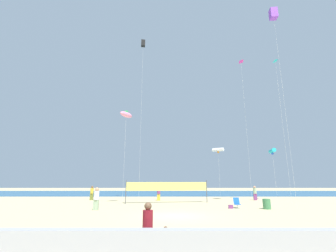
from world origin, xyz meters
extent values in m
plane|color=#D1BC89|center=(0.00, 0.00, 0.00)|extent=(120.00, 120.00, 0.00)
cube|color=#28608C|center=(0.00, 29.18, 0.00)|extent=(120.00, 20.00, 0.01)
cube|color=#A8A8AD|center=(0.00, -9.31, 0.47)|extent=(28.00, 0.44, 0.94)
cube|color=#EA7260|center=(-1.22, -7.98, 0.36)|extent=(0.35, 0.21, 0.73)
cylinder|color=maroon|center=(-1.22, -7.98, 1.03)|extent=(0.37, 0.37, 0.60)
sphere|color=brown|center=(-1.22, -7.98, 1.46)|extent=(0.27, 0.27, 0.27)
cube|color=#2D2D33|center=(-0.59, -7.96, 0.18)|extent=(0.17, 0.10, 0.36)
cylinder|color=#19727A|center=(-0.59, -7.96, 0.51)|extent=(0.18, 0.18, 0.30)
sphere|color=brown|center=(-0.59, -7.96, 0.72)|extent=(0.13, 0.13, 0.13)
cube|color=#7A3872|center=(10.24, 12.79, 0.39)|extent=(0.37, 0.22, 0.78)
cylinder|color=#99B28C|center=(10.24, 12.79, 1.10)|extent=(0.39, 0.39, 0.64)
sphere|color=tan|center=(10.24, 12.79, 1.56)|extent=(0.29, 0.29, 0.29)
cube|color=#99B28C|center=(-6.38, 3.01, 0.41)|extent=(0.39, 0.24, 0.82)
cylinder|color=white|center=(-6.38, 3.01, 1.16)|extent=(0.41, 0.41, 0.68)
sphere|color=tan|center=(-6.38, 3.01, 1.65)|extent=(0.30, 0.30, 0.30)
cube|color=olive|center=(-9.99, 13.03, 0.39)|extent=(0.37, 0.22, 0.78)
cylinder|color=gold|center=(-9.99, 13.03, 1.10)|extent=(0.39, 0.39, 0.64)
sphere|color=brown|center=(-9.99, 13.03, 1.57)|extent=(0.29, 0.29, 0.29)
cube|color=gold|center=(-1.64, 12.44, 0.38)|extent=(0.36, 0.22, 0.76)
cylinder|color=#7A3872|center=(-1.64, 12.44, 1.07)|extent=(0.38, 0.38, 0.63)
sphere|color=tan|center=(-1.64, 12.44, 1.53)|extent=(0.28, 0.28, 0.28)
cube|color=#1959B2|center=(5.58, 4.42, 0.32)|extent=(0.52, 0.48, 0.03)
cube|color=#1959B2|center=(5.58, 4.71, 0.60)|extent=(0.52, 0.23, 0.57)
cylinder|color=silver|center=(5.58, 4.27, 0.16)|extent=(0.03, 0.03, 0.32)
cylinder|color=silver|center=(5.58, 4.56, 0.16)|extent=(0.03, 0.03, 0.32)
cylinder|color=#3F7F4C|center=(7.88, 3.79, 0.42)|extent=(0.63, 0.63, 0.83)
cylinder|color=#4C4C51|center=(-4.96, 8.52, 1.20)|extent=(0.08, 0.08, 2.40)
cylinder|color=#4C4C51|center=(3.82, 9.96, 1.20)|extent=(0.08, 0.08, 2.40)
cube|color=#EAE566|center=(-0.57, 9.24, 1.73)|extent=(8.78, 1.46, 0.90)
cube|color=#7A3872|center=(4.92, 4.23, 0.15)|extent=(0.38, 0.19, 0.31)
cylinder|color=silver|center=(12.90, 12.73, 3.04)|extent=(0.01, 0.01, 6.07)
cylinder|color=#26BFCC|center=(12.90, 12.73, 6.07)|extent=(0.88, 2.03, 0.52)
sphere|color=blue|center=(12.90, 12.73, 5.72)|extent=(0.31, 0.31, 0.31)
cylinder|color=silver|center=(-4.98, 6.94, 4.61)|extent=(0.01, 0.01, 9.22)
ellipsoid|color=pink|center=(-4.98, 6.94, 9.22)|extent=(1.48, 1.64, 0.65)
cube|color=green|center=(-4.98, 6.94, 9.46)|extent=(0.32, 0.06, 0.41)
cylinder|color=silver|center=(12.36, 8.29, 8.15)|extent=(0.01, 0.01, 16.30)
pyramid|color=#26BFCC|center=(12.33, 8.31, 16.36)|extent=(0.72, 0.72, 0.34)
cylinder|color=silver|center=(8.82, 9.92, 8.56)|extent=(0.01, 0.01, 17.12)
pyramid|color=#D833A5|center=(8.80, 9.94, 17.18)|extent=(0.77, 0.78, 0.34)
cylinder|color=silver|center=(-3.85, 10.78, 10.15)|extent=(0.01, 0.01, 20.31)
cube|color=black|center=(-3.85, 10.78, 20.31)|extent=(0.60, 0.60, 0.85)
cylinder|color=silver|center=(10.71, 4.31, 9.81)|extent=(0.01, 0.01, 19.62)
cube|color=purple|center=(10.71, 4.31, 19.62)|extent=(0.78, 0.78, 1.14)
cylinder|color=silver|center=(7.26, 18.74, 3.50)|extent=(0.01, 0.01, 6.99)
cylinder|color=white|center=(7.26, 18.74, 6.99)|extent=(1.78, 1.42, 0.55)
sphere|color=orange|center=(7.26, 18.74, 6.62)|extent=(0.33, 0.33, 0.33)
camera|label=1|loc=(-0.50, -16.68, 2.36)|focal=24.57mm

